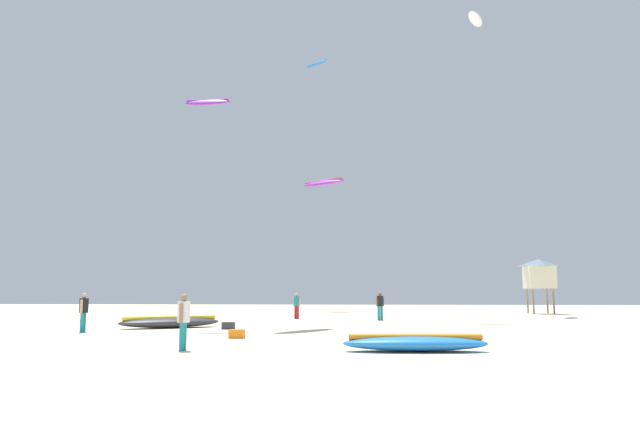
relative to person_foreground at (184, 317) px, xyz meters
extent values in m
plane|color=beige|center=(3.01, -4.39, -0.96)|extent=(120.00, 120.00, 0.00)
cylinder|color=teal|center=(0.00, 0.09, -0.55)|extent=(0.15, 0.15, 0.81)
cylinder|color=teal|center=(0.00, -0.09, -0.55)|extent=(0.15, 0.15, 0.81)
cylinder|color=silver|center=(0.00, 0.00, 0.15)|extent=(0.37, 0.37, 0.61)
cylinder|color=#936B4C|center=(0.01, 0.22, 0.13)|extent=(0.11, 0.11, 0.56)
cylinder|color=#936B4C|center=(-0.01, -0.22, 0.13)|extent=(0.11, 0.11, 0.56)
sphere|color=#936B4C|center=(0.00, 0.00, 0.57)|extent=(0.22, 0.22, 0.22)
cylinder|color=teal|center=(6.33, 17.64, -0.55)|extent=(0.15, 0.15, 0.82)
cylinder|color=teal|center=(6.51, 17.71, -0.55)|extent=(0.15, 0.15, 0.82)
cylinder|color=black|center=(6.42, 17.68, 0.17)|extent=(0.38, 0.38, 0.62)
cylinder|color=#936B4C|center=(6.22, 17.59, 0.15)|extent=(0.11, 0.11, 0.57)
cylinder|color=#936B4C|center=(6.63, 17.76, 0.15)|extent=(0.11, 0.11, 0.57)
sphere|color=#936B4C|center=(6.42, 17.68, 0.60)|extent=(0.22, 0.22, 0.22)
cylinder|color=teal|center=(-6.43, 6.90, -0.55)|extent=(0.15, 0.15, 0.81)
cylinder|color=teal|center=(-6.43, 7.09, -0.55)|extent=(0.15, 0.15, 0.81)
cylinder|color=black|center=(-6.43, 7.00, 0.15)|extent=(0.37, 0.37, 0.61)
cylinder|color=tan|center=(-6.43, 6.78, 0.13)|extent=(0.11, 0.11, 0.56)
cylinder|color=tan|center=(-6.43, 7.21, 0.13)|extent=(0.11, 0.11, 0.56)
sphere|color=tan|center=(-6.43, 7.00, 0.57)|extent=(0.22, 0.22, 0.22)
cylinder|color=#B21E23|center=(1.23, 19.20, -0.56)|extent=(0.15, 0.15, 0.79)
cylinder|color=#B21E23|center=(1.39, 19.11, -0.56)|extent=(0.15, 0.15, 0.79)
cylinder|color=teal|center=(1.31, 19.15, 0.13)|extent=(0.36, 0.36, 0.59)
cylinder|color=tan|center=(1.13, 19.25, 0.10)|extent=(0.11, 0.11, 0.54)
cylinder|color=tan|center=(1.50, 19.05, 0.10)|extent=(0.11, 0.11, 0.54)
sphere|color=tan|center=(1.31, 19.15, 0.53)|extent=(0.21, 0.21, 0.21)
ellipsoid|color=#2D2D33|center=(-3.69, 10.02, -0.70)|extent=(4.70, 3.59, 0.52)
cylinder|color=yellow|center=(-3.69, 10.02, -0.49)|extent=(3.79, 2.43, 0.21)
ellipsoid|color=blue|center=(6.76, 0.11, -0.73)|extent=(4.20, 1.35, 0.45)
cylinder|color=orange|center=(6.76, 0.11, -0.54)|extent=(3.83, 0.35, 0.18)
cylinder|color=#8C704C|center=(19.77, 29.27, -0.01)|extent=(0.14, 0.14, 1.90)
cylinder|color=#8C704C|center=(19.77, 27.77, -0.01)|extent=(0.14, 0.14, 1.90)
cylinder|color=#8C704C|center=(18.27, 29.27, -0.01)|extent=(0.14, 0.14, 1.90)
cylinder|color=#8C704C|center=(18.27, 27.77, -0.01)|extent=(0.14, 0.14, 1.90)
cube|color=beige|center=(19.02, 28.52, 1.79)|extent=(2.00, 2.00, 1.70)
pyramid|color=slate|center=(19.02, 28.52, 2.92)|extent=(2.30, 2.30, 0.55)
cube|color=orange|center=(0.67, 4.43, -0.80)|extent=(0.56, 0.36, 0.32)
cube|color=#2D2D33|center=(-0.75, 9.32, -0.80)|extent=(0.56, 0.36, 0.32)
ellipsoid|color=purple|center=(-2.14, 9.86, 9.92)|extent=(2.34, 0.81, 0.58)
cylinder|color=purple|center=(-2.14, 9.86, 10.02)|extent=(2.12, 0.25, 0.10)
ellipsoid|color=white|center=(14.95, 28.58, 22.91)|extent=(2.16, 3.10, 0.60)
ellipsoid|color=purple|center=(2.17, 32.95, 10.20)|extent=(4.28, 3.35, 0.84)
cylinder|color=#E5598C|center=(2.17, 32.95, 10.39)|extent=(3.42, 2.26, 0.19)
ellipsoid|color=blue|center=(1.35, 36.23, 22.54)|extent=(2.52, 2.26, 0.55)
cylinder|color=#19B29E|center=(1.35, 36.23, 22.66)|extent=(1.94, 1.62, 0.12)
camera|label=1|loc=(5.14, -16.88, 0.78)|focal=32.34mm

